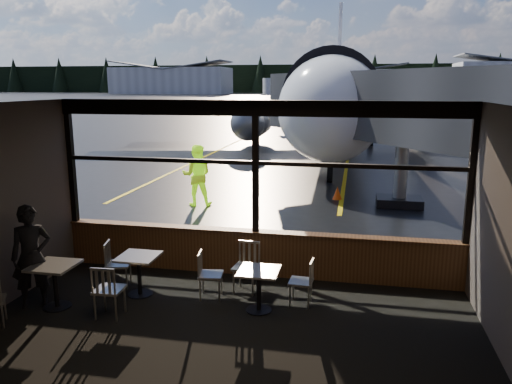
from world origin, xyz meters
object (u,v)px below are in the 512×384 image
(ground_crew, at_px, (197,175))
(chair_near_w, at_px, (211,275))
(airliner, at_px, (337,57))
(cafe_table_left, at_px, (56,286))
(chair_mid_w, at_px, (119,265))
(cafe_table_near, at_px, (259,291))
(chair_mid_s, at_px, (109,290))
(cafe_table_mid, at_px, (139,275))
(passenger, at_px, (32,257))
(chair_near_e, at_px, (301,282))
(jet_bridge, at_px, (417,139))
(chair_near_n, at_px, (246,268))
(cone_nose, at_px, (337,193))

(ground_crew, bearing_deg, chair_near_w, 97.19)
(airliner, relative_size, cafe_table_left, 44.58)
(chair_mid_w, bearing_deg, cafe_table_near, 66.73)
(cafe_table_left, xyz_separation_m, chair_mid_s, (1.07, -0.13, 0.07))
(cafe_table_mid, relative_size, cafe_table_left, 0.96)
(airliner, bearing_deg, chair_near_w, -94.56)
(airliner, distance_m, cafe_table_left, 24.95)
(passenger, bearing_deg, chair_near_e, -23.95)
(cafe_table_left, distance_m, chair_mid_s, 1.08)
(cafe_table_left, xyz_separation_m, passenger, (-0.41, 0.00, 0.51))
(airliner, distance_m, cafe_table_near, 24.13)
(cafe_table_left, bearing_deg, cafe_table_near, 9.24)
(jet_bridge, distance_m, ground_crew, 6.74)
(cafe_table_near, height_order, chair_near_w, chair_near_w)
(ground_crew, bearing_deg, chair_mid_s, 84.72)
(jet_bridge, bearing_deg, ground_crew, 179.98)
(cafe_table_near, relative_size, cafe_table_left, 0.94)
(chair_mid_s, relative_size, ground_crew, 0.48)
(chair_mid_w, relative_size, passenger, 0.50)
(cafe_table_near, distance_m, cafe_table_mid, 2.28)
(passenger, bearing_deg, cafe_table_left, -36.22)
(cafe_table_mid, height_order, chair_mid_s, chair_mid_s)
(chair_near_e, bearing_deg, chair_mid_w, 92.19)
(chair_mid_s, xyz_separation_m, passenger, (-1.48, 0.13, 0.43))
(airliner, distance_m, passenger, 24.91)
(cafe_table_mid, distance_m, ground_crew, 7.02)
(passenger, bearing_deg, chair_mid_w, 8.51)
(chair_near_w, height_order, passenger, passenger)
(chair_near_n, bearing_deg, chair_mid_w, 11.94)
(chair_near_n, relative_size, chair_mid_s, 1.01)
(jet_bridge, relative_size, chair_near_e, 12.35)
(chair_near_w, bearing_deg, chair_mid_s, -62.72)
(cafe_table_left, relative_size, ground_crew, 0.41)
(chair_near_e, xyz_separation_m, chair_mid_w, (-3.47, 0.09, 0.04))
(jet_bridge, bearing_deg, chair_near_e, -110.73)
(cafe_table_mid, xyz_separation_m, chair_mid_w, (-0.53, 0.26, 0.07))
(cafe_table_left, bearing_deg, chair_near_n, 23.06)
(jet_bridge, bearing_deg, cone_nose, 143.16)
(cafe_table_left, xyz_separation_m, chair_near_n, (3.07, 1.31, 0.08))
(chair_near_w, distance_m, ground_crew, 7.23)
(chair_near_e, relative_size, ground_crew, 0.43)
(chair_near_e, distance_m, chair_mid_w, 3.47)
(cafe_table_mid, height_order, chair_mid_w, chair_mid_w)
(chair_near_n, bearing_deg, passenger, 26.27)
(airliner, bearing_deg, cafe_table_left, -100.34)
(chair_near_e, relative_size, chair_mid_s, 0.89)
(cafe_table_mid, bearing_deg, cone_nose, 69.38)
(cafe_table_near, height_order, chair_mid_s, chair_mid_s)
(cafe_table_left, distance_m, passenger, 0.65)
(chair_mid_w, relative_size, ground_crew, 0.47)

